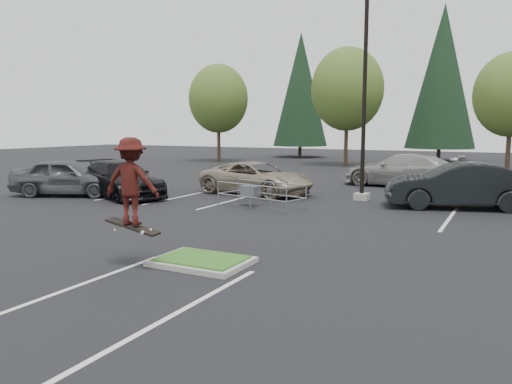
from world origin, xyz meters
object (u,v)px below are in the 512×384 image
at_px(skateboarder, 131,182).
at_px(car_l_grey, 67,177).
at_px(decid_a, 218,101).
at_px(car_l_black, 119,179).
at_px(conif_b, 442,77).
at_px(conif_a, 301,90).
at_px(car_l_tan, 256,178).
at_px(decid_c, 511,97).
at_px(cart_corral, 253,191).
at_px(car_far_silver, 402,170).
at_px(light_pole, 364,96).
at_px(car_r_charc, 458,186).
at_px(decid_b, 347,92).

distance_m(skateboarder, car_l_grey, 13.65).
height_order(decid_a, car_l_black, decid_a).
relative_size(conif_b, car_l_grey, 2.83).
bearing_deg(decid_a, conif_b, 30.17).
height_order(conif_a, car_l_tan, conif_a).
relative_size(decid_c, car_l_tan, 1.50).
relative_size(decid_a, skateboarder, 4.08).
height_order(car_l_tan, car_l_black, car_l_black).
relative_size(conif_a, car_l_black, 2.28).
relative_size(cart_corral, car_far_silver, 0.62).
bearing_deg(light_pole, cart_corral, -131.02).
distance_m(car_r_charc, car_far_silver, 7.35).
bearing_deg(light_pole, decid_b, 109.35).
relative_size(light_pole, car_l_grey, 1.98).
bearing_deg(decid_a, decid_c, -0.48).
bearing_deg(cart_corral, decid_a, 137.99).
distance_m(decid_b, skateboarder, 32.15).
xyz_separation_m(conif_a, car_l_grey, (1.80, -33.00, -6.23)).
height_order(cart_corral, car_l_black, car_l_black).
height_order(light_pole, conif_b, conif_b).
xyz_separation_m(light_pole, car_l_tan, (-5.00, -0.50, -3.78)).
xyz_separation_m(skateboarder, car_l_tan, (-3.30, 12.50, -1.22)).
height_order(skateboarder, car_l_grey, skateboarder).
bearing_deg(skateboarder, conif_a, -85.69).
distance_m(light_pole, car_far_silver, 7.05).
bearing_deg(light_pole, decid_c, 72.89).
relative_size(car_l_tan, car_l_black, 0.98).
bearing_deg(car_l_black, decid_c, -14.11).
xyz_separation_m(decid_b, skateboarder, (4.81, -31.53, -4.05)).
relative_size(skateboarder, car_l_tan, 0.39).
xyz_separation_m(decid_c, car_l_grey, (-18.19, -22.83, -4.38)).
height_order(car_l_tan, car_r_charc, car_r_charc).
relative_size(car_l_tan, car_r_charc, 1.01).
height_order(light_pole, conif_a, conif_a).
bearing_deg(car_l_grey, light_pole, -91.49).
xyz_separation_m(light_pole, car_r_charc, (4.00, -0.50, -3.65)).
relative_size(cart_corral, car_r_charc, 0.69).
relative_size(conif_b, car_far_silver, 2.35).
bearing_deg(car_r_charc, conif_a, -163.94).
xyz_separation_m(cart_corral, car_r_charc, (7.40, 3.41, 0.27)).
bearing_deg(car_l_tan, decid_a, 44.43).
height_order(conif_b, cart_corral, conif_b).
xyz_separation_m(decid_b, cart_corral, (3.11, -22.44, -5.40)).
bearing_deg(conif_a, car_l_grey, -86.87).
relative_size(car_l_tan, car_far_silver, 0.91).
xyz_separation_m(decid_c, car_r_charc, (-1.49, -18.33, -4.34)).
bearing_deg(conif_b, decid_b, -121.09).
height_order(light_pole, skateboarder, light_pole).
height_order(light_pole, car_r_charc, light_pole).
distance_m(car_l_black, car_far_silver, 14.85).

